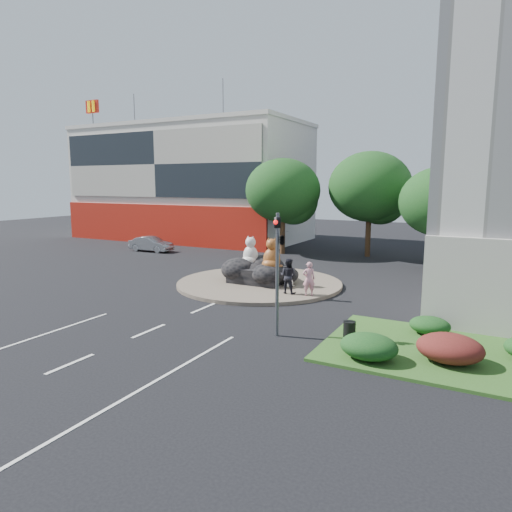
{
  "coord_description": "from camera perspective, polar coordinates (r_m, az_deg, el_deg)",
  "views": [
    {
      "loc": [
        12.64,
        -14.11,
        6.15
      ],
      "look_at": [
        0.45,
        8.73,
        2.0
      ],
      "focal_mm": 32.0,
      "sensor_mm": 36.0,
      "label": 1
    }
  ],
  "objects": [
    {
      "name": "ground",
      "position": [
        19.92,
        -13.25,
        -9.13
      ],
      "size": [
        120.0,
        120.0,
        0.0
      ],
      "primitive_type": "plane",
      "color": "black",
      "rests_on": "ground"
    },
    {
      "name": "roundabout_island",
      "position": [
        27.89,
        0.42,
        -3.42
      ],
      "size": [
        10.0,
        10.0,
        0.2
      ],
      "primitive_type": "cylinder",
      "color": "brown",
      "rests_on": "ground"
    },
    {
      "name": "traffic_light",
      "position": [
        17.97,
        2.97,
        1.0
      ],
      "size": [
        0.44,
        1.24,
        5.0
      ],
      "color": "#595B60",
      "rests_on": "ground"
    },
    {
      "name": "tree_left",
      "position": [
        39.8,
        3.51,
        7.8
      ],
      "size": [
        6.46,
        6.46,
        8.27
      ],
      "color": "#382314",
      "rests_on": "ground"
    },
    {
      "name": "hedge_red",
      "position": [
        17.08,
        23.08,
        -10.57
      ],
      "size": [
        2.2,
        1.76,
        0.99
      ],
      "primitive_type": "ellipsoid",
      "color": "#4B1914",
      "rests_on": "grass_verge"
    },
    {
      "name": "shophouse_block",
      "position": [
        52.01,
        -8.11,
        9.06
      ],
      "size": [
        25.2,
        12.3,
        17.4
      ],
      "color": "silver",
      "rests_on": "ground"
    },
    {
      "name": "tree_right",
      "position": [
        34.4,
        22.23,
        5.9
      ],
      "size": [
        5.7,
        5.7,
        7.3
      ],
      "color": "#382314",
      "rests_on": "ground"
    },
    {
      "name": "litter_bin",
      "position": [
        18.4,
        11.59,
        -9.06
      ],
      "size": [
        0.61,
        0.61,
        0.7
      ],
      "primitive_type": "cylinder",
      "rotation": [
        0.0,
        0.0,
        -0.32
      ],
      "color": "black",
      "rests_on": "grass_verge"
    },
    {
      "name": "tree_mid",
      "position": [
        39.36,
        14.16,
        7.98
      ],
      "size": [
        6.84,
        6.84,
        8.76
      ],
      "color": "#382314",
      "rests_on": "ground"
    },
    {
      "name": "pedestrian_dark",
      "position": [
        24.85,
        4.04,
        -2.5
      ],
      "size": [
        0.95,
        0.75,
        1.92
      ],
      "primitive_type": "imported",
      "rotation": [
        0.0,
        0.0,
        3.11
      ],
      "color": "black",
      "rests_on": "roundabout_island"
    },
    {
      "name": "parked_car",
      "position": [
        42.45,
        -12.97,
        1.47
      ],
      "size": [
        4.19,
        1.64,
        1.36
      ],
      "primitive_type": "imported",
      "rotation": [
        0.0,
        0.0,
        1.62
      ],
      "color": "#999BA0",
      "rests_on": "ground"
    },
    {
      "name": "rock_plinth",
      "position": [
        27.78,
        0.42,
        -2.31
      ],
      "size": [
        3.2,
        2.6,
        0.9
      ],
      "primitive_type": null,
      "color": "black",
      "rests_on": "roundabout_island"
    },
    {
      "name": "pedestrian_pink",
      "position": [
        24.44,
        6.62,
        -2.84
      ],
      "size": [
        0.8,
        0.72,
        1.83
      ],
      "primitive_type": "imported",
      "rotation": [
        0.0,
        0.0,
        3.67
      ],
      "color": "#CC8492",
      "rests_on": "roundabout_island"
    },
    {
      "name": "cat_tabby",
      "position": [
        26.71,
        1.99,
        0.32
      ],
      "size": [
        1.4,
        1.29,
        1.94
      ],
      "primitive_type": null,
      "rotation": [
        0.0,
        0.0,
        0.28
      ],
      "color": "#B77726",
      "rests_on": "rock_plinth"
    },
    {
      "name": "hedge_back_green",
      "position": [
        19.86,
        20.91,
        -8.1
      ],
      "size": [
        1.6,
        1.28,
        0.72
      ],
      "primitive_type": "ellipsoid",
      "color": "#133D17",
      "rests_on": "grass_verge"
    },
    {
      "name": "grass_verge",
      "position": [
        18.18,
        24.86,
        -11.35
      ],
      "size": [
        10.0,
        6.0,
        0.12
      ],
      "primitive_type": "cube",
      "color": "#2B501A",
      "rests_on": "ground"
    },
    {
      "name": "kitten_white",
      "position": [
        26.33,
        4.21,
        -3.06
      ],
      "size": [
        0.54,
        0.48,
        0.82
      ],
      "primitive_type": null,
      "rotation": [
        0.0,
        0.0,
        0.11
      ],
      "color": "silver",
      "rests_on": "roundabout_island"
    },
    {
      "name": "cat_white",
      "position": [
        28.07,
        -0.68,
        0.67
      ],
      "size": [
        1.21,
        1.07,
        1.86
      ],
      "primitive_type": null,
      "rotation": [
        0.0,
        0.0,
        -0.1
      ],
      "color": "silver",
      "rests_on": "rock_plinth"
    },
    {
      "name": "kitten_calico",
      "position": [
        27.87,
        -3.37,
        -2.4
      ],
      "size": [
        0.62,
        0.6,
        0.79
      ],
      "primitive_type": null,
      "rotation": [
        0.0,
        0.0,
        -0.52
      ],
      "color": "silver",
      "rests_on": "roundabout_island"
    },
    {
      "name": "hedge_near_green",
      "position": [
        16.52,
        13.93,
        -10.92
      ],
      "size": [
        2.0,
        1.6,
        0.9
      ],
      "primitive_type": "ellipsoid",
      "color": "#133D17",
      "rests_on": "grass_verge"
    },
    {
      "name": "street_lamp",
      "position": [
        22.17,
        28.54,
        3.87
      ],
      "size": [
        2.34,
        0.22,
        8.06
      ],
      "color": "#595B60",
      "rests_on": "ground"
    }
  ]
}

